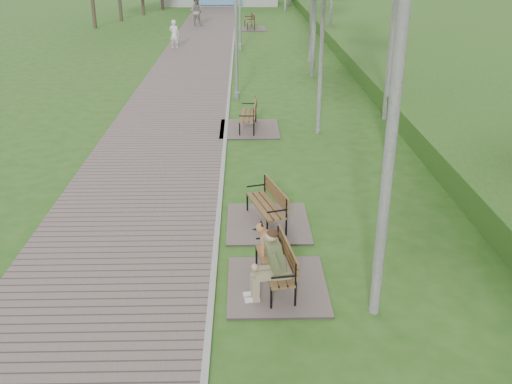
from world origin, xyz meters
TOP-DOWN VIEW (x-y plane):
  - walkway at (-1.75, 21.50)m, footprint 3.50×67.00m
  - kerb at (0.00, 21.50)m, footprint 0.10×67.00m
  - bench_main at (0.96, 5.67)m, footprint 1.60×1.78m
  - bench_second at (0.96, 7.95)m, footprint 1.62×1.80m
  - bench_third at (0.66, 14.13)m, footprint 1.74×1.93m
  - bench_far at (0.95, 35.29)m, footprint 1.96×2.17m
  - lamp_post_second at (0.30, 17.65)m, footprint 0.18×0.18m
  - pedestrian_near at (-3.03, 28.22)m, footprint 0.60×0.48m
  - pedestrian_far at (-2.51, 36.74)m, footprint 1.08×0.97m

SIDE VIEW (x-z plane):
  - walkway at x=-1.75m, z-range 0.00..0.04m
  - kerb at x=0.00m, z-range 0.00..0.05m
  - bench_second at x=0.96m, z-range -0.32..0.68m
  - bench_third at x=0.66m, z-range -0.34..0.73m
  - bench_far at x=0.95m, z-range -0.38..0.83m
  - bench_main at x=0.96m, z-range -0.31..1.08m
  - pedestrian_near at x=-3.03m, z-range 0.00..1.45m
  - pedestrian_far at x=-2.51m, z-range 0.00..1.85m
  - lamp_post_second at x=0.30m, z-range -0.15..4.55m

